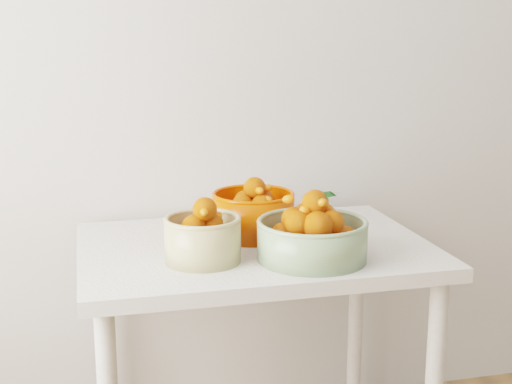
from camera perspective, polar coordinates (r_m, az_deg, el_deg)
table at (r=2.09m, az=-0.12°, el=-6.65°), size 1.00×0.70×0.75m
bowl_cream at (r=1.90m, az=-4.29°, el=-3.62°), size 0.26×0.26×0.18m
bowl_green at (r=1.91m, az=4.49°, el=-3.50°), size 0.38×0.38×0.19m
bowl_orange at (r=2.13m, az=-0.23°, el=-1.67°), size 0.29×0.29×0.18m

